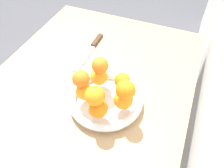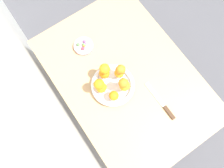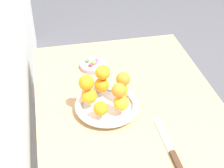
{
  "view_description": "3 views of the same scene",
  "coord_description": "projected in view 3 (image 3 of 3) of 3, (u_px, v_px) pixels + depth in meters",
  "views": [
    {
      "loc": [
        0.42,
        0.29,
        1.36
      ],
      "look_at": [
        0.01,
        0.13,
        0.86
      ],
      "focal_mm": 35.0,
      "sensor_mm": 36.0,
      "label": 1
    },
    {
      "loc": [
        -0.27,
        0.29,
        2.0
      ],
      "look_at": [
        -0.0,
        0.11,
        0.81
      ],
      "focal_mm": 35.0,
      "sensor_mm": 36.0,
      "label": 2
    },
    {
      "loc": [
        -1.02,
        0.29,
        1.65
      ],
      "look_at": [
        0.03,
        0.07,
        0.84
      ],
      "focal_mm": 55.0,
      "sensor_mm": 36.0,
      "label": 3
    }
  ],
  "objects": [
    {
      "name": "candy_ball_5",
      "position": [
        87.0,
        60.0,
        1.62
      ],
      "size": [
        0.02,
        0.02,
        0.02
      ],
      "primitive_type": "sphere",
      "color": "#4C9947",
      "rests_on": "candy_dish"
    },
    {
      "name": "orange_2",
      "position": [
        102.0,
        85.0,
        1.39
      ],
      "size": [
        0.06,
        0.06,
        0.06
      ],
      "primitive_type": "sphere",
      "color": "orange",
      "rests_on": "fruit_bowl"
    },
    {
      "name": "candy_ball_3",
      "position": [
        91.0,
        65.0,
        1.59
      ],
      "size": [
        0.02,
        0.02,
        0.02
      ],
      "primitive_type": "sphere",
      "color": "#C6384C",
      "rests_on": "candy_dish"
    },
    {
      "name": "candy_ball_0",
      "position": [
        96.0,
        60.0,
        1.62
      ],
      "size": [
        0.02,
        0.02,
        0.02
      ],
      "primitive_type": "sphere",
      "color": "#8C4C99",
      "rests_on": "candy_dish"
    },
    {
      "name": "candy_ball_1",
      "position": [
        94.0,
        62.0,
        1.6
      ],
      "size": [
        0.02,
        0.02,
        0.02
      ],
      "primitive_type": "sphere",
      "color": "#4C9947",
      "rests_on": "candy_dish"
    },
    {
      "name": "orange_4",
      "position": [
        101.0,
        108.0,
        1.28
      ],
      "size": [
        0.06,
        0.06,
        0.06
      ],
      "primitive_type": "sphere",
      "color": "orange",
      "rests_on": "fruit_bowl"
    },
    {
      "name": "orange_6",
      "position": [
        123.0,
        79.0,
        1.34
      ],
      "size": [
        0.06,
        0.06,
        0.06
      ],
      "primitive_type": "sphere",
      "color": "orange",
      "rests_on": "orange_1"
    },
    {
      "name": "fruit_bowl",
      "position": [
        107.0,
        106.0,
        1.36
      ],
      "size": [
        0.26,
        0.26,
        0.04
      ],
      "color": "silver",
      "rests_on": "dining_table"
    },
    {
      "name": "candy_ball_4",
      "position": [
        93.0,
        62.0,
        1.61
      ],
      "size": [
        0.02,
        0.02,
        0.02
      ],
      "primitive_type": "sphere",
      "color": "#4C9947",
      "rests_on": "candy_dish"
    },
    {
      "name": "candy_ball_2",
      "position": [
        95.0,
        62.0,
        1.61
      ],
      "size": [
        0.02,
        0.02,
        0.02
      ],
      "primitive_type": "sphere",
      "color": "#C6384C",
      "rests_on": "candy_dish"
    },
    {
      "name": "orange_5",
      "position": [
        86.0,
        83.0,
        1.3
      ],
      "size": [
        0.06,
        0.06,
        0.06
      ],
      "primitive_type": "sphere",
      "color": "orange",
      "rests_on": "orange_3"
    },
    {
      "name": "knife",
      "position": [
        170.0,
        148.0,
        1.2
      ],
      "size": [
        0.26,
        0.02,
        0.01
      ],
      "color": "#3F2819",
      "rests_on": "dining_table"
    },
    {
      "name": "candy_ball_6",
      "position": [
        94.0,
        63.0,
        1.6
      ],
      "size": [
        0.02,
        0.02,
        0.02
      ],
      "primitive_type": "sphere",
      "color": "gold",
      "rests_on": "candy_dish"
    },
    {
      "name": "orange_3",
      "position": [
        89.0,
        96.0,
        1.34
      ],
      "size": [
        0.06,
        0.06,
        0.06
      ],
      "primitive_type": "sphere",
      "color": "orange",
      "rests_on": "fruit_bowl"
    },
    {
      "name": "orange_8",
      "position": [
        103.0,
        72.0,
        1.36
      ],
      "size": [
        0.06,
        0.06,
        0.06
      ],
      "primitive_type": "sphere",
      "color": "orange",
      "rests_on": "orange_2"
    },
    {
      "name": "orange_0",
      "position": [
        121.0,
        103.0,
        1.3
      ],
      "size": [
        0.06,
        0.06,
        0.06
      ],
      "primitive_type": "sphere",
      "color": "orange",
      "rests_on": "fruit_bowl"
    },
    {
      "name": "dining_table",
      "position": [
        130.0,
        123.0,
        1.45
      ],
      "size": [
        1.1,
        0.76,
        0.74
      ],
      "color": "tan",
      "rests_on": "ground_plane"
    },
    {
      "name": "orange_1",
      "position": [
        121.0,
        90.0,
        1.37
      ],
      "size": [
        0.06,
        0.06,
        0.06
      ],
      "primitive_type": "sphere",
      "color": "orange",
      "rests_on": "fruit_bowl"
    },
    {
      "name": "orange_7",
      "position": [
        119.0,
        90.0,
        1.27
      ],
      "size": [
        0.06,
        0.06,
        0.06
      ],
      "primitive_type": "sphere",
      "color": "orange",
      "rests_on": "orange_0"
    },
    {
      "name": "candy_dish",
      "position": [
        93.0,
        66.0,
        1.62
      ],
      "size": [
        0.12,
        0.12,
        0.02
      ],
      "primitive_type": "cylinder",
      "color": "#B28C99",
      "rests_on": "dining_table"
    },
    {
      "name": "candy_ball_7",
      "position": [
        95.0,
        62.0,
        1.6
      ],
      "size": [
        0.02,
        0.02,
        0.02
      ],
      "primitive_type": "sphere",
      "color": "#8C4C99",
      "rests_on": "candy_dish"
    }
  ]
}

